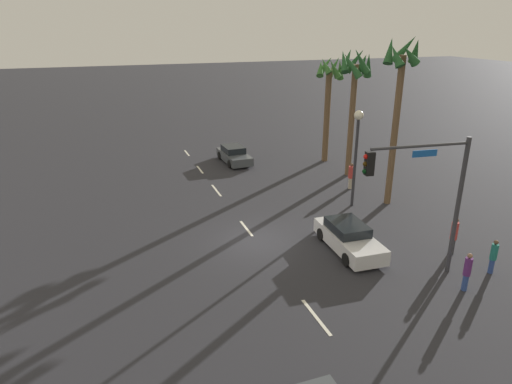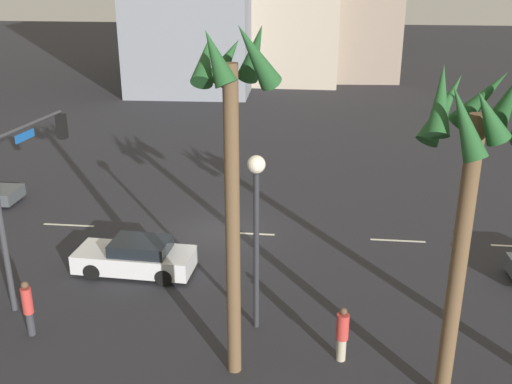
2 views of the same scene
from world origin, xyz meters
The scene contains 17 objects.
ground_plane centered at (0.00, 0.00, 0.00)m, with size 220.00×220.00×0.00m, color #28282D.
lane_stripe_0 centered at (-18.00, 0.00, 0.01)m, with size 1.96×0.14×0.01m, color silver.
lane_stripe_1 centered at (-12.92, 0.00, 0.01)m, with size 2.01×0.14×0.01m, color silver.
lane_stripe_2 centered at (-7.98, 0.00, 0.01)m, with size 2.36×0.14×0.01m, color silver.
lane_stripe_3 centered at (-1.54, 0.00, 0.01)m, with size 2.08×0.14×0.01m, color silver.
lane_stripe_4 centered at (6.98, 0.00, 0.01)m, with size 2.41×0.14×0.01m, color silver.
car_0 centered at (-13.98, 3.09, 0.61)m, with size 4.28×1.98×1.30m.
car_1 centered at (2.48, 4.03, 0.64)m, with size 4.64×2.06×1.37m.
traffic_signal centered at (5.73, 5.64, 4.25)m, with size 0.73×4.74×6.28m.
streetlamp centered at (-2.58, 7.26, 4.17)m, with size 0.56×0.56×5.92m.
pedestrian_0 centered at (7.38, 6.78, 0.93)m, with size 0.33×0.33×1.74m.
pedestrian_1 centered at (-5.33, 8.76, 0.94)m, with size 0.38×0.38×1.80m.
pedestrian_2 centered at (6.64, 8.96, 0.87)m, with size 0.41×0.41×1.64m.
pedestrian_3 centered at (4.60, 8.55, 1.04)m, with size 0.46×0.46×1.93m.
palm_tree_0 centered at (-8.01, 10.13, 6.96)m, with size 2.83×2.70×9.17m.
palm_tree_2 centered at (-11.91, 10.30, 6.02)m, with size 2.35×2.44×8.31m.
palm_tree_3 centered at (-2.25, 9.61, 7.31)m, with size 2.30×2.45×10.12m.
Camera 1 is at (20.04, -7.10, 10.65)m, focal length 31.80 mm.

